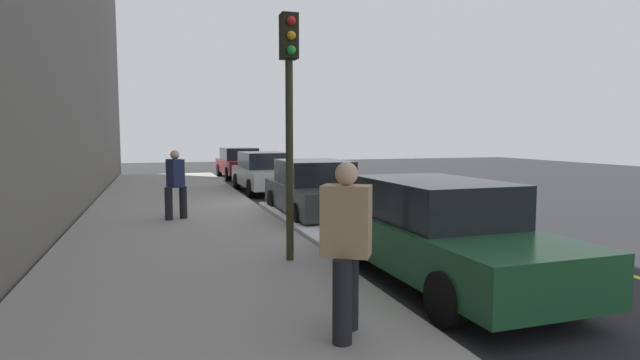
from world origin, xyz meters
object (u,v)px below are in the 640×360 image
(pedestrian_navy_coat, at_px, (176,183))
(traffic_light_pole, at_px, (289,94))
(parked_car_silver, at_px, (265,172))
(pedestrian_tan_coat, at_px, (346,244))
(parked_car_maroon, at_px, (239,163))
(parked_car_green, at_px, (439,232))
(parked_car_charcoal, at_px, (315,190))

(pedestrian_navy_coat, distance_m, traffic_light_pole, 5.29)
(parked_car_silver, relative_size, pedestrian_tan_coat, 2.64)
(parked_car_maroon, distance_m, parked_car_silver, 6.80)
(parked_car_green, xyz_separation_m, pedestrian_tan_coat, (1.78, -2.12, 0.33))
(pedestrian_navy_coat, bearing_deg, traffic_light_pole, 18.91)
(parked_car_maroon, bearing_deg, traffic_light_pole, -6.24)
(pedestrian_tan_coat, bearing_deg, traffic_light_pole, 175.64)
(parked_car_charcoal, bearing_deg, parked_car_green, 0.27)
(parked_car_charcoal, relative_size, pedestrian_navy_coat, 2.62)
(parked_car_silver, relative_size, parked_car_green, 0.98)
(parked_car_maroon, bearing_deg, parked_car_silver, -0.72)
(parked_car_maroon, relative_size, pedestrian_navy_coat, 2.69)
(pedestrian_navy_coat, relative_size, traffic_light_pole, 0.42)
(parked_car_maroon, height_order, traffic_light_pole, traffic_light_pole)
(parked_car_maroon, relative_size, parked_car_silver, 0.96)
(parked_car_charcoal, bearing_deg, pedestrian_tan_coat, -15.04)
(parked_car_charcoal, bearing_deg, parked_car_silver, 179.85)
(parked_car_maroon, bearing_deg, pedestrian_navy_coat, -15.15)
(traffic_light_pole, bearing_deg, parked_car_green, 53.19)
(parked_car_green, distance_m, traffic_light_pole, 3.12)
(parked_car_silver, distance_m, pedestrian_tan_coat, 14.43)
(parked_car_green, bearing_deg, parked_car_maroon, 179.78)
(parked_car_maroon, distance_m, parked_car_charcoal, 13.28)
(parked_car_charcoal, xyz_separation_m, pedestrian_navy_coat, (-0.10, -3.47, 0.28))
(parked_car_silver, height_order, parked_car_green, same)
(parked_car_charcoal, height_order, pedestrian_tan_coat, pedestrian_tan_coat)
(parked_car_charcoal, relative_size, traffic_light_pole, 1.11)
(parked_car_maroon, bearing_deg, pedestrian_tan_coat, -5.95)
(parked_car_charcoal, distance_m, pedestrian_navy_coat, 3.48)
(pedestrian_tan_coat, distance_m, traffic_light_pole, 3.64)
(pedestrian_tan_coat, bearing_deg, parked_car_silver, 171.58)
(parked_car_silver, xyz_separation_m, pedestrian_tan_coat, (14.27, -2.11, 0.33))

